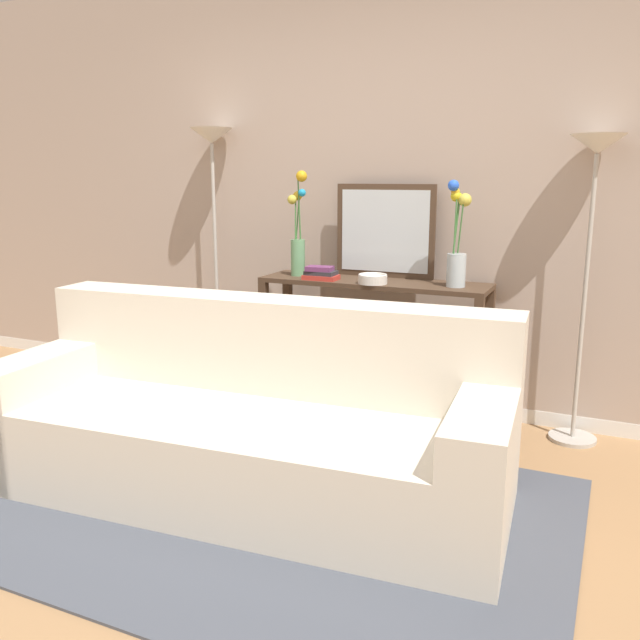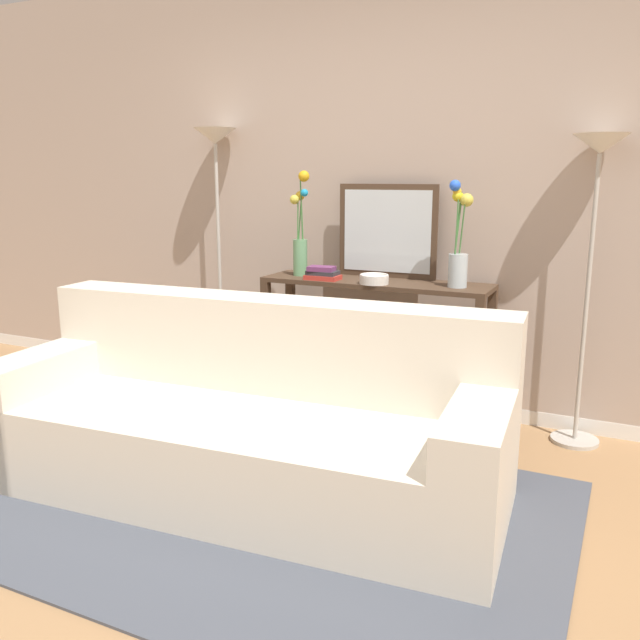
{
  "view_description": "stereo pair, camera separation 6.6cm",
  "coord_description": "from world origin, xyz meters",
  "px_view_note": "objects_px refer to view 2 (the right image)",
  "views": [
    {
      "loc": [
        1.35,
        -1.94,
        1.47
      ],
      "look_at": [
        -0.05,
        1.13,
        0.72
      ],
      "focal_mm": 37.01,
      "sensor_mm": 36.0,
      "label": 1
    },
    {
      "loc": [
        1.41,
        -1.91,
        1.47
      ],
      "look_at": [
        -0.05,
        1.13,
        0.72
      ],
      "focal_mm": 37.01,
      "sensor_mm": 36.0,
      "label": 2
    }
  ],
  "objects_px": {
    "floor_lamp_left": "(217,187)",
    "couch": "(248,426)",
    "floor_lamp_right": "(595,205)",
    "vase_short_flowers": "(459,246)",
    "fruit_bowl": "(374,279)",
    "book_row_under_console": "(321,398)",
    "vase_tall_flowers": "(300,236)",
    "book_stack": "(322,274)",
    "console_table": "(375,323)",
    "wall_mirror": "(387,231)"
  },
  "relations": [
    {
      "from": "floor_lamp_left",
      "to": "couch",
      "type": "bearing_deg",
      "value": -51.79
    },
    {
      "from": "floor_lamp_right",
      "to": "vase_short_flowers",
      "type": "distance_m",
      "value": 0.73
    },
    {
      "from": "couch",
      "to": "vase_short_flowers",
      "type": "relative_size",
      "value": 4.16
    },
    {
      "from": "couch",
      "to": "fruit_bowl",
      "type": "xyz_separation_m",
      "value": [
        0.22,
        1.05,
        0.57
      ]
    },
    {
      "from": "couch",
      "to": "book_row_under_console",
      "type": "bearing_deg",
      "value": 98.47
    },
    {
      "from": "floor_lamp_right",
      "to": "couch",
      "type": "bearing_deg",
      "value": -137.05
    },
    {
      "from": "floor_lamp_left",
      "to": "book_row_under_console",
      "type": "height_order",
      "value": "floor_lamp_left"
    },
    {
      "from": "couch",
      "to": "vase_tall_flowers",
      "type": "bearing_deg",
      "value": 105.15
    },
    {
      "from": "fruit_bowl",
      "to": "book_stack",
      "type": "bearing_deg",
      "value": 177.76
    },
    {
      "from": "console_table",
      "to": "vase_tall_flowers",
      "type": "xyz_separation_m",
      "value": [
        -0.5,
        -0.01,
        0.51
      ]
    },
    {
      "from": "vase_short_flowers",
      "to": "book_row_under_console",
      "type": "bearing_deg",
      "value": 178.81
    },
    {
      "from": "console_table",
      "to": "book_stack",
      "type": "relative_size",
      "value": 6.64
    },
    {
      "from": "fruit_bowl",
      "to": "book_stack",
      "type": "relative_size",
      "value": 0.81
    },
    {
      "from": "console_table",
      "to": "book_row_under_console",
      "type": "height_order",
      "value": "console_table"
    },
    {
      "from": "couch",
      "to": "floor_lamp_left",
      "type": "distance_m",
      "value": 1.94
    },
    {
      "from": "fruit_bowl",
      "to": "book_row_under_console",
      "type": "relative_size",
      "value": 0.4
    },
    {
      "from": "book_stack",
      "to": "book_row_under_console",
      "type": "height_order",
      "value": "book_stack"
    },
    {
      "from": "vase_tall_flowers",
      "to": "vase_short_flowers",
      "type": "relative_size",
      "value": 1.09
    },
    {
      "from": "book_row_under_console",
      "to": "book_stack",
      "type": "bearing_deg",
      "value": -61.61
    },
    {
      "from": "floor_lamp_left",
      "to": "vase_tall_flowers",
      "type": "distance_m",
      "value": 0.75
    },
    {
      "from": "vase_tall_flowers",
      "to": "book_row_under_console",
      "type": "bearing_deg",
      "value": 4.71
    },
    {
      "from": "wall_mirror",
      "to": "console_table",
      "type": "bearing_deg",
      "value": -94.2
    },
    {
      "from": "wall_mirror",
      "to": "book_stack",
      "type": "height_order",
      "value": "wall_mirror"
    },
    {
      "from": "floor_lamp_left",
      "to": "vase_short_flowers",
      "type": "height_order",
      "value": "floor_lamp_left"
    },
    {
      "from": "fruit_bowl",
      "to": "couch",
      "type": "bearing_deg",
      "value": -101.76
    },
    {
      "from": "couch",
      "to": "floor_lamp_left",
      "type": "xyz_separation_m",
      "value": [
        -1.0,
        1.27,
        1.08
      ]
    },
    {
      "from": "vase_short_flowers",
      "to": "fruit_bowl",
      "type": "height_order",
      "value": "vase_short_flowers"
    },
    {
      "from": "couch",
      "to": "wall_mirror",
      "type": "relative_size",
      "value": 3.93
    },
    {
      "from": "floor_lamp_left",
      "to": "vase_short_flowers",
      "type": "relative_size",
      "value": 2.99
    },
    {
      "from": "floor_lamp_left",
      "to": "vase_short_flowers",
      "type": "distance_m",
      "value": 1.71
    },
    {
      "from": "vase_short_flowers",
      "to": "book_stack",
      "type": "height_order",
      "value": "vase_short_flowers"
    },
    {
      "from": "floor_lamp_left",
      "to": "vase_tall_flowers",
      "type": "relative_size",
      "value": 2.75
    },
    {
      "from": "wall_mirror",
      "to": "vase_short_flowers",
      "type": "xyz_separation_m",
      "value": [
        0.49,
        -0.17,
        -0.05
      ]
    },
    {
      "from": "floor_lamp_right",
      "to": "console_table",
      "type": "bearing_deg",
      "value": -175.44
    },
    {
      "from": "floor_lamp_right",
      "to": "wall_mirror",
      "type": "relative_size",
      "value": 2.67
    },
    {
      "from": "console_table",
      "to": "vase_tall_flowers",
      "type": "distance_m",
      "value": 0.71
    },
    {
      "from": "couch",
      "to": "console_table",
      "type": "height_order",
      "value": "couch"
    },
    {
      "from": "vase_tall_flowers",
      "to": "fruit_bowl",
      "type": "relative_size",
      "value": 3.81
    },
    {
      "from": "floor_lamp_left",
      "to": "floor_lamp_right",
      "type": "xyz_separation_m",
      "value": [
        2.36,
        -0.0,
        -0.07
      ]
    },
    {
      "from": "couch",
      "to": "console_table",
      "type": "bearing_deg",
      "value": 81.1
    },
    {
      "from": "floor_lamp_right",
      "to": "book_row_under_console",
      "type": "xyz_separation_m",
      "value": [
        -1.53,
        -0.09,
        -1.26
      ]
    },
    {
      "from": "console_table",
      "to": "vase_tall_flowers",
      "type": "height_order",
      "value": "vase_tall_flowers"
    },
    {
      "from": "floor_lamp_left",
      "to": "book_stack",
      "type": "relative_size",
      "value": 8.51
    },
    {
      "from": "couch",
      "to": "floor_lamp_left",
      "type": "height_order",
      "value": "floor_lamp_left"
    },
    {
      "from": "book_stack",
      "to": "couch",
      "type": "bearing_deg",
      "value": -83.68
    },
    {
      "from": "book_stack",
      "to": "book_row_under_console",
      "type": "relative_size",
      "value": 0.5
    },
    {
      "from": "couch",
      "to": "vase_tall_flowers",
      "type": "xyz_separation_m",
      "value": [
        -0.31,
        1.16,
        0.79
      ]
    },
    {
      "from": "floor_lamp_right",
      "to": "book_stack",
      "type": "xyz_separation_m",
      "value": [
        -1.48,
        -0.2,
        -0.43
      ]
    },
    {
      "from": "floor_lamp_right",
      "to": "vase_tall_flowers",
      "type": "xyz_separation_m",
      "value": [
        -1.67,
        -0.11,
        -0.22
      ]
    },
    {
      "from": "wall_mirror",
      "to": "vase_short_flowers",
      "type": "height_order",
      "value": "vase_short_flowers"
    }
  ]
}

